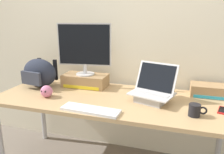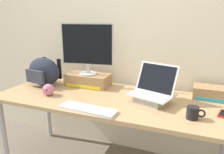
{
  "view_description": "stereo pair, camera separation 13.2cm",
  "coord_description": "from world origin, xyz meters",
  "px_view_note": "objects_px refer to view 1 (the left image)",
  "views": [
    {
      "loc": [
        0.51,
        -1.66,
        1.4
      ],
      "look_at": [
        0.0,
        0.0,
        0.91
      ],
      "focal_mm": 35.28,
      "sensor_mm": 36.0,
      "label": 1
    },
    {
      "loc": [
        0.63,
        -1.62,
        1.4
      ],
      "look_at": [
        0.0,
        0.0,
        0.91
      ],
      "focal_mm": 35.28,
      "sensor_mm": 36.0,
      "label": 2
    }
  ],
  "objects_px": {
    "plush_toy": "(47,91)",
    "toner_box_cyan": "(210,90)",
    "desktop_monitor": "(84,48)",
    "cell_phone": "(224,110)",
    "open_laptop": "(152,94)",
    "messenger_backpack": "(39,73)",
    "external_keyboard": "(90,110)",
    "toner_box_yellow": "(85,80)",
    "coffee_mug": "(195,110)"
  },
  "relations": [
    {
      "from": "toner_box_yellow",
      "to": "toner_box_cyan",
      "type": "height_order",
      "value": "toner_box_yellow"
    },
    {
      "from": "desktop_monitor",
      "to": "cell_phone",
      "type": "relative_size",
      "value": 3.39
    },
    {
      "from": "desktop_monitor",
      "to": "open_laptop",
      "type": "xyz_separation_m",
      "value": [
        0.67,
        -0.2,
        -0.31
      ]
    },
    {
      "from": "coffee_mug",
      "to": "toner_box_cyan",
      "type": "relative_size",
      "value": 0.38
    },
    {
      "from": "toner_box_yellow",
      "to": "coffee_mug",
      "type": "bearing_deg",
      "value": -21.98
    },
    {
      "from": "toner_box_yellow",
      "to": "messenger_backpack",
      "type": "xyz_separation_m",
      "value": [
        -0.42,
        -0.13,
        0.08
      ]
    },
    {
      "from": "toner_box_yellow",
      "to": "coffee_mug",
      "type": "distance_m",
      "value": 1.06
    },
    {
      "from": "cell_phone",
      "to": "open_laptop",
      "type": "bearing_deg",
      "value": -170.63
    },
    {
      "from": "plush_toy",
      "to": "toner_box_cyan",
      "type": "height_order",
      "value": "same"
    },
    {
      "from": "desktop_monitor",
      "to": "cell_phone",
      "type": "height_order",
      "value": "desktop_monitor"
    },
    {
      "from": "toner_box_yellow",
      "to": "desktop_monitor",
      "type": "relative_size",
      "value": 0.83
    },
    {
      "from": "open_laptop",
      "to": "plush_toy",
      "type": "distance_m",
      "value": 0.88
    },
    {
      "from": "toner_box_cyan",
      "to": "coffee_mug",
      "type": "bearing_deg",
      "value": -107.69
    },
    {
      "from": "messenger_backpack",
      "to": "toner_box_cyan",
      "type": "bearing_deg",
      "value": 15.57
    },
    {
      "from": "toner_box_yellow",
      "to": "external_keyboard",
      "type": "bearing_deg",
      "value": -63.08
    },
    {
      "from": "desktop_monitor",
      "to": "coffee_mug",
      "type": "bearing_deg",
      "value": -29.26
    },
    {
      "from": "messenger_backpack",
      "to": "desktop_monitor",
      "type": "bearing_deg",
      "value": 26.0
    },
    {
      "from": "external_keyboard",
      "to": "plush_toy",
      "type": "xyz_separation_m",
      "value": [
        -0.46,
        0.16,
        0.04
      ]
    },
    {
      "from": "desktop_monitor",
      "to": "toner_box_cyan",
      "type": "bearing_deg",
      "value": -4.43
    },
    {
      "from": "external_keyboard",
      "to": "coffee_mug",
      "type": "bearing_deg",
      "value": 14.61
    },
    {
      "from": "toner_box_yellow",
      "to": "cell_phone",
      "type": "relative_size",
      "value": 2.82
    },
    {
      "from": "plush_toy",
      "to": "toner_box_yellow",
      "type": "bearing_deg",
      "value": 62.63
    },
    {
      "from": "external_keyboard",
      "to": "messenger_backpack",
      "type": "height_order",
      "value": "messenger_backpack"
    },
    {
      "from": "coffee_mug",
      "to": "plush_toy",
      "type": "height_order",
      "value": "plush_toy"
    },
    {
      "from": "messenger_backpack",
      "to": "plush_toy",
      "type": "bearing_deg",
      "value": -38.09
    },
    {
      "from": "open_laptop",
      "to": "cell_phone",
      "type": "bearing_deg",
      "value": 12.45
    },
    {
      "from": "messenger_backpack",
      "to": "open_laptop",
      "type": "bearing_deg",
      "value": 4.88
    },
    {
      "from": "desktop_monitor",
      "to": "messenger_backpack",
      "type": "relative_size",
      "value": 1.31
    },
    {
      "from": "desktop_monitor",
      "to": "toner_box_cyan",
      "type": "distance_m",
      "value": 1.18
    },
    {
      "from": "external_keyboard",
      "to": "plush_toy",
      "type": "height_order",
      "value": "plush_toy"
    },
    {
      "from": "desktop_monitor",
      "to": "external_keyboard",
      "type": "height_order",
      "value": "desktop_monitor"
    },
    {
      "from": "messenger_backpack",
      "to": "cell_phone",
      "type": "relative_size",
      "value": 2.59
    },
    {
      "from": "desktop_monitor",
      "to": "cell_phone",
      "type": "bearing_deg",
      "value": -19.21
    },
    {
      "from": "external_keyboard",
      "to": "toner_box_cyan",
      "type": "distance_m",
      "value": 1.04
    },
    {
      "from": "cell_phone",
      "to": "plush_toy",
      "type": "relative_size",
      "value": 1.49
    },
    {
      "from": "toner_box_cyan",
      "to": "external_keyboard",
      "type": "bearing_deg",
      "value": -145.56
    },
    {
      "from": "plush_toy",
      "to": "toner_box_cyan",
      "type": "xyz_separation_m",
      "value": [
        1.32,
        0.43,
        -0.0
      ]
    },
    {
      "from": "toner_box_yellow",
      "to": "toner_box_cyan",
      "type": "bearing_deg",
      "value": 2.85
    },
    {
      "from": "coffee_mug",
      "to": "desktop_monitor",
      "type": "bearing_deg",
      "value": 158.07
    },
    {
      "from": "messenger_backpack",
      "to": "plush_toy",
      "type": "height_order",
      "value": "messenger_backpack"
    },
    {
      "from": "plush_toy",
      "to": "toner_box_cyan",
      "type": "bearing_deg",
      "value": 17.97
    },
    {
      "from": "toner_box_yellow",
      "to": "cell_phone",
      "type": "xyz_separation_m",
      "value": [
        1.19,
        -0.25,
        -0.05
      ]
    },
    {
      "from": "cell_phone",
      "to": "external_keyboard",
      "type": "bearing_deg",
      "value": -148.39
    },
    {
      "from": "coffee_mug",
      "to": "external_keyboard",
      "type": "bearing_deg",
      "value": -169.28
    },
    {
      "from": "desktop_monitor",
      "to": "coffee_mug",
      "type": "xyz_separation_m",
      "value": [
        0.99,
        -0.4,
        -0.33
      ]
    },
    {
      "from": "external_keyboard",
      "to": "plush_toy",
      "type": "relative_size",
      "value": 4.4
    },
    {
      "from": "external_keyboard",
      "to": "open_laptop",
      "type": "bearing_deg",
      "value": 43.26
    },
    {
      "from": "coffee_mug",
      "to": "cell_phone",
      "type": "height_order",
      "value": "coffee_mug"
    },
    {
      "from": "open_laptop",
      "to": "messenger_backpack",
      "type": "distance_m",
      "value": 1.1
    },
    {
      "from": "toner_box_yellow",
      "to": "cell_phone",
      "type": "height_order",
      "value": "toner_box_yellow"
    }
  ]
}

